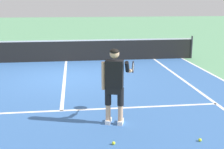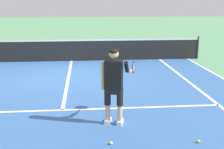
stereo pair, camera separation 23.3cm
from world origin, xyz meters
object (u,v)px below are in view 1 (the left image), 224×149
at_px(tennis_player, 115,81).
at_px(tennis_ball_near_feet, 200,140).
at_px(tennis_ball_by_baseline, 120,106).
at_px(tennis_ball_mid_court, 114,143).

bearing_deg(tennis_player, tennis_ball_near_feet, -35.55).
bearing_deg(tennis_ball_near_feet, tennis_player, 144.45).
distance_m(tennis_ball_by_baseline, tennis_ball_mid_court, 2.08).
relative_size(tennis_player, tennis_ball_near_feet, 25.95).
relative_size(tennis_ball_near_feet, tennis_ball_mid_court, 1.00).
height_order(tennis_player, tennis_ball_near_feet, tennis_player).
xyz_separation_m(tennis_ball_by_baseline, tennis_ball_mid_court, (-0.45, -2.03, 0.00)).
xyz_separation_m(tennis_player, tennis_ball_near_feet, (1.55, -1.10, -0.96)).
height_order(tennis_ball_by_baseline, tennis_ball_mid_court, same).
bearing_deg(tennis_player, tennis_ball_by_baseline, 74.32).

